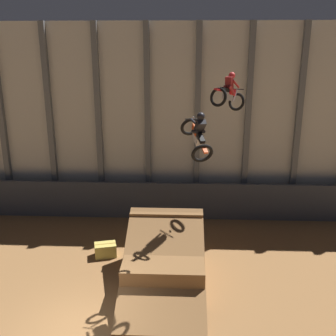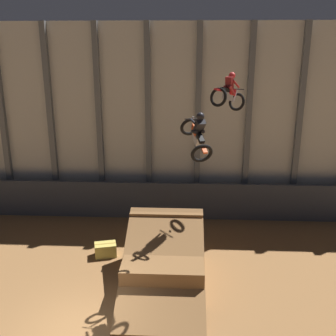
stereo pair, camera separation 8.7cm
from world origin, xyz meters
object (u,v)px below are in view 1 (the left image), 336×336
object	(u,v)px
rider_bike_left_air	(197,134)
hay_bale_trackside	(105,250)
rider_bike_right_air	(228,94)
dirt_ramp	(165,259)

from	to	relation	value
rider_bike_left_air	hay_bale_trackside	world-z (taller)	rider_bike_left_air
rider_bike_left_air	rider_bike_right_air	size ratio (longest dim) A/B	1.09
rider_bike_left_air	rider_bike_right_air	bearing A→B (deg)	49.03
rider_bike_right_air	hay_bale_trackside	size ratio (longest dim) A/B	1.70
rider_bike_right_air	hay_bale_trackside	xyz separation A→B (m)	(-5.02, -0.69, -6.57)
rider_bike_right_air	dirt_ramp	bearing A→B (deg)	-99.84
hay_bale_trackside	rider_bike_left_air	bearing A→B (deg)	-30.12
dirt_ramp	hay_bale_trackside	size ratio (longest dim) A/B	4.98
dirt_ramp	rider_bike_left_air	bearing A→B (deg)	-30.40
dirt_ramp	rider_bike_right_air	size ratio (longest dim) A/B	2.92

